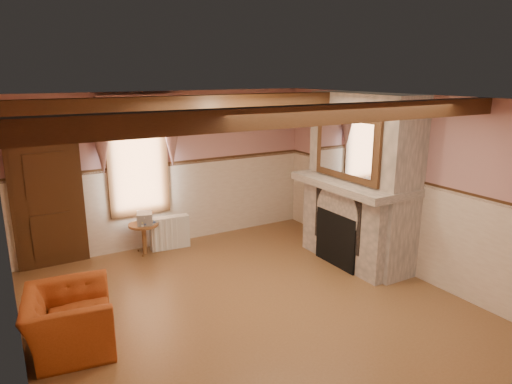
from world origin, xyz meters
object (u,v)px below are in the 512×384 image
radiator (170,232)px  mantel_clock (323,165)px  oil_lamp (343,168)px  bowl (347,175)px  armchair (69,321)px  side_table (144,238)px

radiator → mantel_clock: 3.01m
radiator → oil_lamp: size_ratio=2.50×
mantel_clock → bowl: bearing=-90.0°
radiator → armchair: bearing=-126.4°
bowl → oil_lamp: (0.00, 0.12, 0.10)m
armchair → oil_lamp: oil_lamp is taller
bowl → mantel_clock: mantel_clock is taller
side_table → mantel_clock: 3.41m
armchair → oil_lamp: size_ratio=3.82×
side_table → mantel_clock: mantel_clock is taller
armchair → side_table: bearing=-25.1°
bowl → mantel_clock: (0.00, 0.65, 0.06)m
oil_lamp → mantel_clock: bearing=90.0°
side_table → bowl: size_ratio=1.54×
side_table → mantel_clock: bearing=-24.1°
side_table → armchair: bearing=-123.7°
radiator → bowl: bowl is taller
armchair → mantel_clock: size_ratio=4.46×
radiator → bowl: (2.42, -1.95, 1.16)m
armchair → bowl: size_ratio=3.00×
armchair → mantel_clock: mantel_clock is taller
armchair → radiator: bearing=-32.2°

